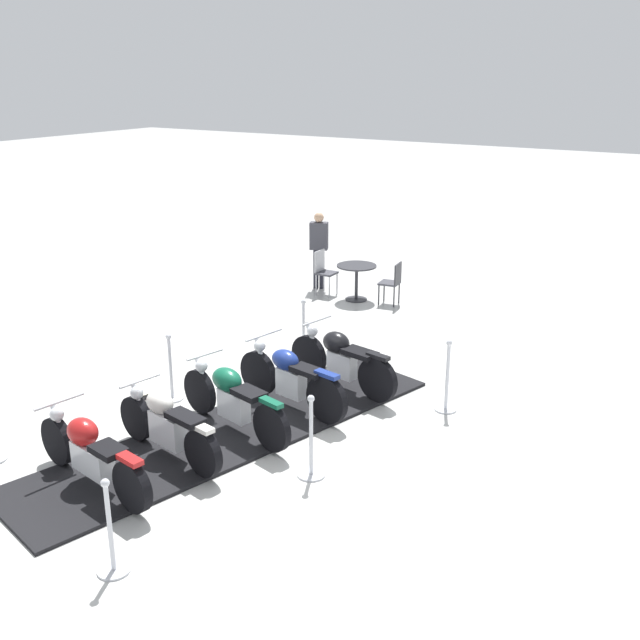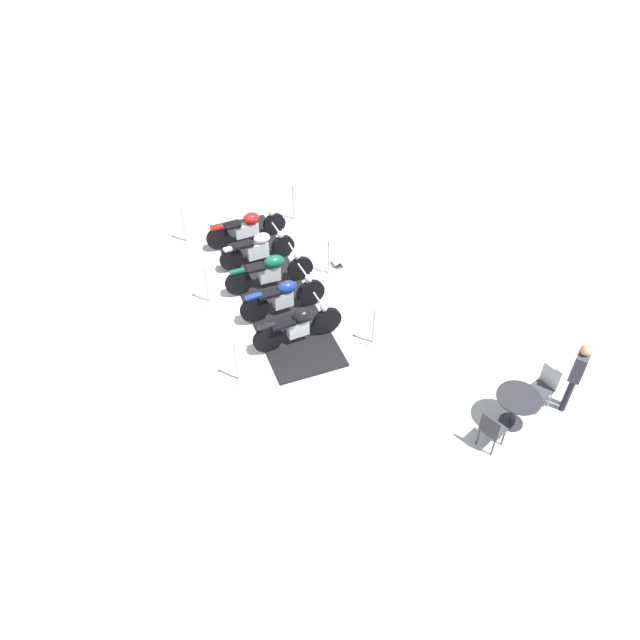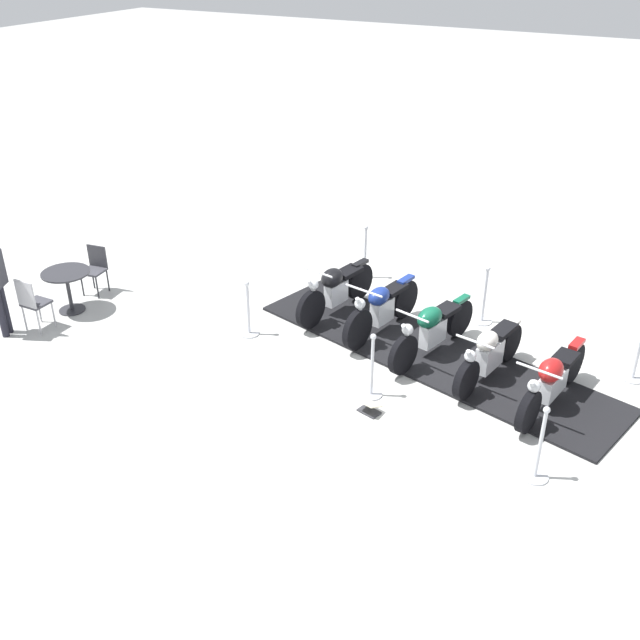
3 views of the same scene
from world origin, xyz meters
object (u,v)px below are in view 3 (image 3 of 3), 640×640
object	(u,v)px
stanchion_right_front	(249,318)
stanchion_right_mid	(372,376)
stanchion_left_front	(365,261)
cafe_table	(67,281)
motorcycle_navy	(381,308)
cafe_chair_near_table	(32,301)
motorcycle_cream	(489,353)
stanchion_left_rear	(636,361)
info_placard	(369,408)
motorcycle_black	(335,288)
motorcycle_forest	(432,328)
cafe_chair_across_table	(95,267)
stanchion_left_mid	(484,306)
motorcycle_maroon	(552,380)
stanchion_right_rear	(538,457)

from	to	relation	value
stanchion_right_front	stanchion_right_mid	bearing A→B (deg)	-104.65
stanchion_left_front	cafe_table	xyz separation A→B (m)	(-3.83, 4.14, 0.23)
motorcycle_navy	cafe_chair_near_table	size ratio (longest dim) A/B	2.11
motorcycle_navy	stanchion_left_front	size ratio (longest dim) A/B	1.89
motorcycle_cream	cafe_table	world-z (taller)	motorcycle_cream
stanchion_left_rear	info_placard	xyz separation A→B (m)	(-2.75, 3.27, -0.25)
motorcycle_cream	cafe_chair_near_table	size ratio (longest dim) A/B	2.03
motorcycle_black	info_placard	bearing A→B (deg)	47.74
stanchion_left_rear	cafe_table	size ratio (longest dim) A/B	1.23
motorcycle_forest	cafe_chair_across_table	bearing A→B (deg)	-68.97
info_placard	cafe_chair_near_table	world-z (taller)	cafe_chair_near_table
cafe_table	stanchion_left_mid	bearing A→B (deg)	-65.13
cafe_table	motorcycle_forest	bearing A→B (deg)	-75.97
stanchion_right_front	stanchion_left_rear	bearing A→B (deg)	-74.83
motorcycle_forest	info_placard	bearing A→B (deg)	7.36
stanchion_left_rear	info_placard	world-z (taller)	stanchion_left_rear
stanchion_right_mid	motorcycle_forest	bearing A→B (deg)	-14.67
stanchion_right_mid	cafe_chair_across_table	world-z (taller)	stanchion_right_mid
motorcycle_black	cafe_chair_near_table	size ratio (longest dim) A/B	2.11
motorcycle_black	cafe_chair_across_table	xyz separation A→B (m)	(-1.32, 4.45, -0.01)
cafe_chair_across_table	motorcycle_maroon	bearing A→B (deg)	83.87
stanchion_left_mid	motorcycle_forest	bearing A→B (deg)	165.36
stanchion_right_mid	motorcycle_navy	bearing A→B (deg)	19.70
motorcycle_maroon	stanchion_left_rear	distance (m)	1.73
info_placard	cafe_table	distance (m)	6.18
stanchion_left_front	cafe_chair_across_table	xyz separation A→B (m)	(-3.02, 4.26, 0.17)
motorcycle_navy	stanchion_right_mid	xyz separation A→B (m)	(-1.75, -0.63, -0.19)
info_placard	cafe_chair_near_table	xyz separation A→B (m)	(-0.53, 6.14, 0.49)
motorcycle_cream	cafe_chair_near_table	xyz separation A→B (m)	(-2.17, 7.39, 0.08)
motorcycle_cream	motorcycle_maroon	bearing A→B (deg)	85.52
motorcycle_forest	cafe_chair_across_table	xyz separation A→B (m)	(-0.78, 6.49, -0.00)
cafe_chair_near_table	info_placard	bearing A→B (deg)	-85.89
info_placard	cafe_chair_across_table	size ratio (longest dim) A/B	0.39
stanchion_right_mid	stanchion_left_rear	bearing A→B (deg)	-55.75
stanchion_right_front	cafe_chair_near_table	size ratio (longest dim) A/B	1.03
stanchion_left_rear	info_placard	distance (m)	4.28
cafe_table	cafe_chair_near_table	world-z (taller)	cafe_chair_near_table
stanchion_left_rear	motorcycle_cream	bearing A→B (deg)	118.85
stanchion_right_mid	motorcycle_maroon	bearing A→B (deg)	-68.86
motorcycle_forest	cafe_chair_near_table	bearing A→B (deg)	-55.00
motorcycle_navy	stanchion_left_rear	bearing A→B (deg)	108.93
info_placard	cafe_table	bearing A→B (deg)	11.93
stanchion_right_rear	info_placard	world-z (taller)	stanchion_right_rear
stanchion_right_rear	stanchion_left_rear	world-z (taller)	stanchion_right_rear
cafe_chair_across_table	cafe_chair_near_table	bearing A→B (deg)	-3.46
stanchion_left_rear	cafe_table	bearing A→B (deg)	104.60
stanchion_right_front	info_placard	bearing A→B (deg)	-111.51
motorcycle_navy	motorcycle_cream	bearing A→B (deg)	86.17
motorcycle_forest	info_placard	world-z (taller)	motorcycle_forest
motorcycle_forest	stanchion_right_mid	size ratio (longest dim) A/B	2.08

